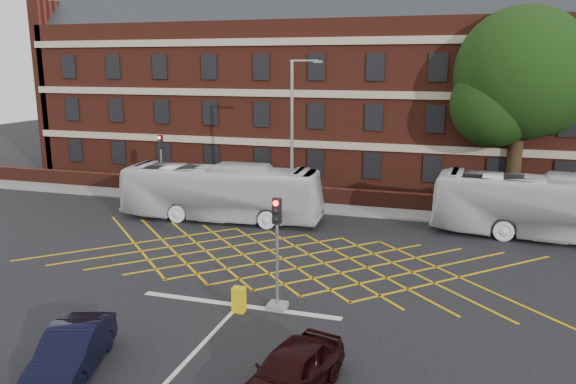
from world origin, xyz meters
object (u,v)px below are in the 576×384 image
(bus_left, at_px, (221,192))
(direction_signs, at_px, (145,175))
(car_navy, at_px, (72,351))
(deciduous_tree, at_px, (520,83))
(traffic_light_near, at_px, (277,264))
(street_lamp, at_px, (293,167))
(car_maroon, at_px, (291,371))
(utility_cabinet, at_px, (239,300))
(traffic_light_far, at_px, (162,171))
(bus_right, at_px, (554,207))

(bus_left, xyz_separation_m, direction_signs, (-7.77, 4.47, -0.27))
(car_navy, bearing_deg, deciduous_tree, 43.60)
(car_navy, height_order, traffic_light_near, traffic_light_near)
(traffic_light_near, distance_m, street_lamp, 12.49)
(traffic_light_near, bearing_deg, car_navy, -126.28)
(bus_left, relative_size, car_maroon, 2.84)
(bus_left, bearing_deg, car_navy, -174.56)
(direction_signs, bearing_deg, utility_cabinet, -49.77)
(bus_left, relative_size, traffic_light_far, 2.77)
(traffic_light_near, xyz_separation_m, direction_signs, (-14.80, 15.32, -0.39))
(street_lamp, distance_m, utility_cabinet, 13.12)
(traffic_light_near, bearing_deg, street_lamp, 103.96)
(traffic_light_near, height_order, direction_signs, traffic_light_near)
(bus_right, relative_size, deciduous_tree, 0.98)
(deciduous_tree, relative_size, street_lamp, 1.36)
(bus_left, distance_m, car_maroon, 18.52)
(bus_left, height_order, traffic_light_far, traffic_light_far)
(deciduous_tree, xyz_separation_m, street_lamp, (-12.45, -6.95, -4.66))
(bus_left, height_order, street_lamp, street_lamp)
(direction_signs, bearing_deg, traffic_light_near, -45.98)
(car_maroon, relative_size, traffic_light_far, 0.98)
(car_maroon, distance_m, utility_cabinet, 5.68)
(car_maroon, bearing_deg, car_navy, -159.81)
(traffic_light_far, bearing_deg, bus_right, -6.27)
(car_maroon, distance_m, traffic_light_far, 25.63)
(bus_left, height_order, direction_signs, bus_left)
(car_navy, bearing_deg, traffic_light_far, 95.53)
(bus_left, height_order, deciduous_tree, deciduous_tree)
(traffic_light_far, bearing_deg, traffic_light_near, -48.56)
(car_maroon, xyz_separation_m, traffic_light_far, (-15.51, 20.39, 1.05))
(car_navy, distance_m, car_maroon, 6.60)
(car_navy, distance_m, utility_cabinet, 6.22)
(deciduous_tree, height_order, street_lamp, deciduous_tree)
(deciduous_tree, distance_m, street_lamp, 15.00)
(traffic_light_far, height_order, direction_signs, traffic_light_far)
(bus_right, xyz_separation_m, direction_signs, (-25.89, 2.85, -0.33))
(utility_cabinet, bearing_deg, car_navy, -120.53)
(bus_left, distance_m, utility_cabinet, 12.93)
(deciduous_tree, height_order, utility_cabinet, deciduous_tree)
(bus_left, height_order, utility_cabinet, bus_left)
(car_maroon, relative_size, utility_cabinet, 4.33)
(traffic_light_near, bearing_deg, direction_signs, 134.02)
(deciduous_tree, bearing_deg, direction_signs, -171.39)
(car_navy, height_order, car_maroon, car_maroon)
(car_navy, distance_m, deciduous_tree, 29.50)
(bus_right, height_order, car_maroon, bus_right)
(car_maroon, relative_size, deciduous_tree, 0.33)
(traffic_light_near, height_order, street_lamp, street_lamp)
(traffic_light_near, distance_m, traffic_light_far, 20.22)
(traffic_light_far, bearing_deg, street_lamp, -16.69)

